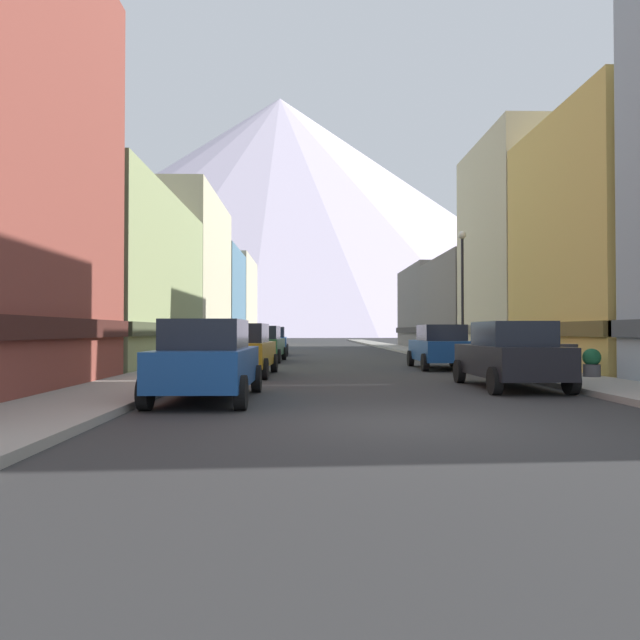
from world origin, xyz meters
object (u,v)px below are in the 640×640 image
(potted_plant_2, at_px, (487,349))
(car_left_2, at_px, (263,344))
(trash_bin_right, at_px, (568,360))
(potted_plant_0, at_px, (592,362))
(car_right_1, at_px, (440,347))
(streetlamp_right, at_px, (462,276))
(pedestrian_0, at_px, (532,348))
(car_left_3, at_px, (272,341))
(potted_plant_1, at_px, (483,349))
(car_left_0, at_px, (208,360))
(car_left_1, at_px, (243,349))
(car_right_0, at_px, (510,355))

(potted_plant_2, bearing_deg, car_left_2, 171.75)
(trash_bin_right, height_order, potted_plant_0, trash_bin_right)
(potted_plant_0, bearing_deg, car_left_2, 132.52)
(car_right_1, relative_size, potted_plant_2, 4.61)
(streetlamp_right, bearing_deg, pedestrian_0, -81.01)
(car_left_2, relative_size, streetlamp_right, 0.77)
(car_left_3, xyz_separation_m, potted_plant_1, (10.80, -8.23, -0.24))
(car_left_3, bearing_deg, potted_plant_1, -37.33)
(car_right_1, height_order, potted_plant_2, car_right_1)
(trash_bin_right, distance_m, streetlamp_right, 8.98)
(potted_plant_1, bearing_deg, car_left_0, -125.01)
(trash_bin_right, bearing_deg, potted_plant_0, -15.06)
(car_left_1, relative_size, car_right_0, 1.01)
(car_left_1, height_order, pedestrian_0, pedestrian_0)
(car_left_2, relative_size, car_right_1, 1.01)
(car_left_1, relative_size, pedestrian_0, 2.60)
(car_left_1, distance_m, car_left_2, 9.23)
(car_right_0, bearing_deg, car_left_3, 109.79)
(car_left_2, bearing_deg, car_left_0, -89.99)
(car_right_0, height_order, trash_bin_right, car_right_0)
(car_left_2, distance_m, trash_bin_right, 15.42)
(trash_bin_right, distance_m, potted_plant_1, 10.70)
(car_right_1, relative_size, streetlamp_right, 0.75)
(car_left_3, xyz_separation_m, car_right_1, (7.60, -12.98, 0.00))
(car_left_1, bearing_deg, potted_plant_2, 35.36)
(trash_bin_right, bearing_deg, pedestrian_0, 92.21)
(potted_plant_0, bearing_deg, pedestrian_0, 105.20)
(car_right_1, xyz_separation_m, potted_plant_0, (3.20, -6.11, -0.32))
(potted_plant_0, xyz_separation_m, pedestrian_0, (-0.75, 2.76, 0.36))
(trash_bin_right, relative_size, potted_plant_0, 1.15)
(pedestrian_0, bearing_deg, potted_plant_0, -74.80)
(potted_plant_2, bearing_deg, pedestrian_0, -95.75)
(car_left_0, bearing_deg, car_left_2, 90.01)
(car_left_3, xyz_separation_m, car_right_0, (7.60, -21.12, 0.00))
(trash_bin_right, height_order, pedestrian_0, pedestrian_0)
(potted_plant_0, relative_size, potted_plant_1, 0.89)
(car_left_1, distance_m, pedestrian_0, 10.05)
(car_right_0, bearing_deg, trash_bin_right, 40.81)
(car_left_3, bearing_deg, trash_bin_right, -61.79)
(streetlamp_right, bearing_deg, trash_bin_right, -83.11)
(car_left_2, distance_m, car_left_3, 7.31)
(car_left_1, bearing_deg, potted_plant_0, -13.28)
(potted_plant_1, distance_m, streetlamp_right, 4.43)
(car_left_0, distance_m, car_right_0, 8.01)
(car_right_0, height_order, car_right_1, same)
(pedestrian_0, bearing_deg, car_right_1, 126.19)
(streetlamp_right, bearing_deg, car_left_1, -147.20)
(car_left_3, bearing_deg, car_right_0, -70.21)
(car_left_0, distance_m, potted_plant_2, 18.30)
(potted_plant_0, xyz_separation_m, potted_plant_2, (0.00, 10.22, 0.08))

